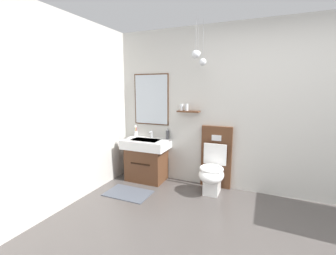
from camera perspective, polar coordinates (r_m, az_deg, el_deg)
The scene contains 8 objects.
wall_back at distance 3.64m, azimuth 26.19°, elevation 3.89°, with size 5.45×0.57×2.54m.
wall_left at distance 3.09m, azimuth -29.67°, elevation 2.69°, with size 0.12×3.67×2.54m, color beige.
bath_mat at distance 3.66m, azimuth -9.96°, elevation -15.91°, with size 0.68×0.44×0.01m, color #474C56.
vanity_sink_left at distance 4.00m, azimuth -5.39°, elevation -7.68°, with size 0.77×0.50×0.72m.
tap_on_left_sink at distance 4.06m, azimuth -4.24°, elevation -1.49°, with size 0.03×0.13×0.11m.
toilet at distance 3.63m, azimuth 11.38°, elevation -9.85°, with size 0.48×0.62×1.00m.
toothbrush_cup at distance 4.20m, azimuth -8.04°, elevation -1.34°, with size 0.07×0.07×0.20m.
soap_dispenser at distance 3.93m, azimuth -0.13°, elevation -1.79°, with size 0.06×0.06×0.18m.
Camera 1 is at (-0.22, -1.85, 1.58)m, focal length 24.32 mm.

